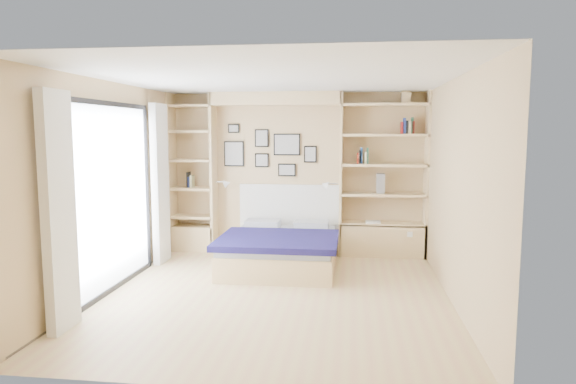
# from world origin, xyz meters

# --- Properties ---
(ground) EXTENTS (4.50, 4.50, 0.00)m
(ground) POSITION_xyz_m (0.00, 0.00, 0.00)
(ground) COLOR #D1B87C
(ground) RESTS_ON ground
(room_shell) EXTENTS (4.50, 4.50, 4.50)m
(room_shell) POSITION_xyz_m (-0.39, 1.52, 1.08)
(room_shell) COLOR tan
(room_shell) RESTS_ON ground
(bed) EXTENTS (1.60, 1.96, 1.07)m
(bed) POSITION_xyz_m (-0.11, 1.27, 0.26)
(bed) COLOR #DCBB86
(bed) RESTS_ON ground
(photo_gallery) EXTENTS (1.48, 0.02, 0.82)m
(photo_gallery) POSITION_xyz_m (-0.45, 2.22, 1.60)
(photo_gallery) COLOR black
(photo_gallery) RESTS_ON ground
(reading_lamps) EXTENTS (1.92, 0.12, 0.15)m
(reading_lamps) POSITION_xyz_m (-0.30, 2.00, 1.10)
(reading_lamps) COLOR silver
(reading_lamps) RESTS_ON ground
(shelf_decor) EXTENTS (3.50, 0.23, 2.03)m
(shelf_decor) POSITION_xyz_m (1.08, 2.07, 1.69)
(shelf_decor) COLOR maroon
(shelf_decor) RESTS_ON ground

